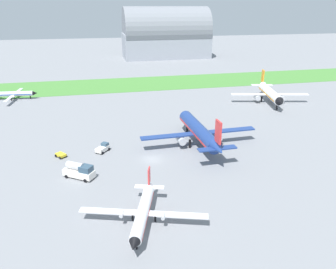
# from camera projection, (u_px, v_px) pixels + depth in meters

# --- Properties ---
(ground_plane) EXTENTS (600.00, 600.00, 0.00)m
(ground_plane) POSITION_uv_depth(u_px,v_px,m) (153.00, 159.00, 74.06)
(ground_plane) COLOR gray
(grass_taxiway_strip) EXTENTS (360.00, 28.00, 0.08)m
(grass_taxiway_strip) POSITION_uv_depth(u_px,v_px,m) (122.00, 85.00, 143.18)
(grass_taxiway_strip) COLOR #478438
(grass_taxiway_strip) RESTS_ON ground_plane
(airplane_parked_jet_far) EXTENTS (27.24, 26.89, 9.73)m
(airplane_parked_jet_far) POSITION_uv_depth(u_px,v_px,m) (270.00, 93.00, 115.81)
(airplane_parked_jet_far) COLOR white
(airplane_parked_jet_far) RESTS_ON ground_plane
(airplane_taxiing_turboprop) EXTENTS (16.91, 19.72, 5.91)m
(airplane_taxiing_turboprop) POSITION_uv_depth(u_px,v_px,m) (14.00, 94.00, 120.16)
(airplane_taxiing_turboprop) COLOR silver
(airplane_taxiing_turboprop) RESTS_ON ground_plane
(airplane_midfield_jet) EXTENTS (29.39, 28.81, 10.39)m
(airplane_midfield_jet) POSITION_uv_depth(u_px,v_px,m) (199.00, 131.00, 80.10)
(airplane_midfield_jet) COLOR navy
(airplane_midfield_jet) RESTS_ON ground_plane
(airplane_foreground_turboprop) EXTENTS (20.09, 17.36, 6.20)m
(airplane_foreground_turboprop) POSITION_uv_depth(u_px,v_px,m) (143.00, 211.00, 51.52)
(airplane_foreground_turboprop) COLOR white
(airplane_foreground_turboprop) RESTS_ON ground_plane
(pushback_tug_near_gate) EXTENTS (3.68, 3.92, 1.95)m
(pushback_tug_near_gate) POSITION_uv_depth(u_px,v_px,m) (103.00, 148.00, 77.60)
(pushback_tug_near_gate) COLOR white
(pushback_tug_near_gate) RESTS_ON ground_plane
(fuel_truck_midfield) EXTENTS (6.72, 5.66, 3.29)m
(fuel_truck_midfield) POSITION_uv_depth(u_px,v_px,m) (79.00, 171.00, 65.59)
(fuel_truck_midfield) COLOR white
(fuel_truck_midfield) RESTS_ON ground_plane
(baggage_cart_by_runway) EXTENTS (2.85, 2.95, 0.90)m
(baggage_cart_by_runway) POSITION_uv_depth(u_px,v_px,m) (61.00, 155.00, 74.85)
(baggage_cart_by_runway) COLOR yellow
(baggage_cart_by_runway) RESTS_ON ground_plane
(hangar_distant) EXTENTS (55.74, 27.68, 32.03)m
(hangar_distant) POSITION_uv_depth(u_px,v_px,m) (166.00, 35.00, 212.54)
(hangar_distant) COLOR #9399A3
(hangar_distant) RESTS_ON ground_plane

